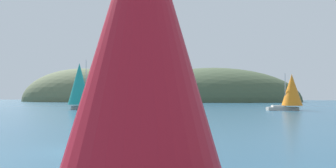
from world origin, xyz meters
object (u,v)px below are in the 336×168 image
object	(u,v)px
sailboat_teal_sail	(80,85)
sailboat_red_spinnaker	(179,92)
sailboat_crimson_sail	(141,41)
channel_buoy	(91,134)
sailboat_orange_sail	(291,91)

from	to	relation	value
sailboat_teal_sail	sailboat_red_spinnaker	size ratio (longest dim) A/B	1.42
sailboat_crimson_sail	channel_buoy	distance (m)	15.44
sailboat_orange_sail	channel_buoy	bearing A→B (deg)	-116.38
channel_buoy	sailboat_orange_sail	bearing A→B (deg)	63.62
sailboat_teal_sail	channel_buoy	size ratio (longest dim) A/B	4.02
sailboat_teal_sail	sailboat_red_spinnaker	bearing A→B (deg)	-31.86
sailboat_crimson_sail	channel_buoy	size ratio (longest dim) A/B	3.68
sailboat_orange_sail	channel_buoy	xyz separation A→B (m)	(-23.79, -47.97, -3.53)
sailboat_teal_sail	sailboat_crimson_sail	xyz separation A→B (m)	(26.81, -58.79, -0.32)
channel_buoy	sailboat_crimson_sail	bearing A→B (deg)	-63.03
sailboat_crimson_sail	channel_buoy	world-z (taller)	sailboat_crimson_sail
sailboat_red_spinnaker	channel_buoy	bearing A→B (deg)	-95.05
channel_buoy	sailboat_red_spinnaker	bearing A→B (deg)	84.95
sailboat_crimson_sail	sailboat_orange_sail	world-z (taller)	sailboat_crimson_sail
sailboat_crimson_sail	channel_buoy	bearing A→B (deg)	116.97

